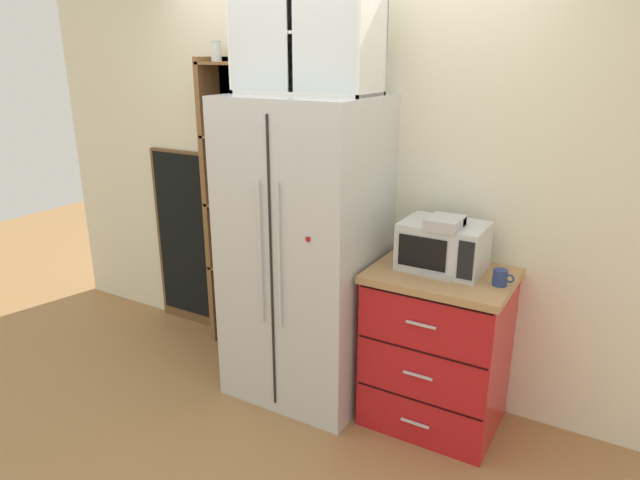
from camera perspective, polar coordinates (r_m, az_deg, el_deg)
ground_plane at (r=3.78m, az=-1.34°, el=-14.33°), size 10.63×10.63×0.00m
wall_back_cream at (r=3.61m, az=1.87°, el=6.10°), size 4.94×0.10×2.55m
refrigerator at (r=3.37m, az=-1.47°, el=-1.20°), size 0.84×0.73×1.82m
pantry_shelf_column at (r=3.96m, az=-7.74°, el=3.53°), size 0.51×0.25×2.11m
counter_cabinet at (r=3.30m, az=11.69°, el=-10.61°), size 0.75×0.59×0.92m
microwave at (r=3.11m, az=12.31°, el=-0.59°), size 0.44×0.33×0.26m
coffee_maker at (r=3.06m, az=12.47°, el=-0.43°), size 0.17×0.20×0.31m
mug_navy at (r=2.99m, az=17.72°, el=-3.63°), size 0.11×0.07×0.08m
mug_cream at (r=3.13m, az=12.59°, el=-2.08°), size 0.12×0.09×0.10m
bottle_amber at (r=3.07m, az=12.40°, el=-1.07°), size 0.06×0.06×0.27m
bottle_cobalt at (r=3.03m, az=12.17°, el=-1.25°), size 0.07×0.07×0.28m
upper_cabinet at (r=3.22m, az=-1.19°, el=20.10°), size 0.81×0.32×0.64m
chalkboard_menu at (r=4.44m, az=-13.22°, el=0.09°), size 0.60×0.04×1.36m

